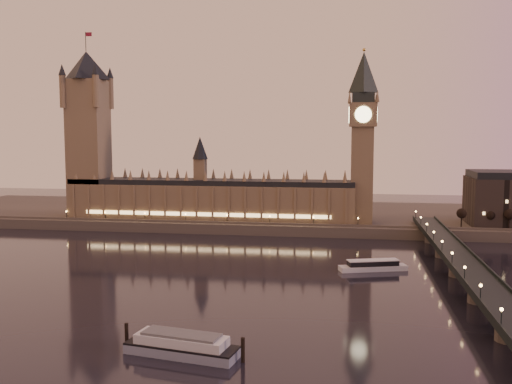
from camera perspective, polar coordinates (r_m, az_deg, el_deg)
ground at (r=238.48m, az=-2.14°, el=-8.69°), size 700.00×700.00×0.00m
far_embankment at (r=395.78m, az=6.81°, el=-2.44°), size 560.00×130.00×6.00m
palace_of_westminster at (r=359.72m, az=-4.67°, el=-0.25°), size 180.00×26.62×52.00m
victoria_tower at (r=384.68m, az=-16.44°, el=6.50°), size 31.68×31.68×118.00m
big_ben at (r=347.51m, az=10.62°, el=6.43°), size 17.68×17.68×104.00m
westminster_bridge at (r=237.41m, az=20.32°, el=-7.75°), size 13.20×260.00×15.30m
bare_tree_0 at (r=344.74m, az=20.00°, el=-2.04°), size 5.67×5.67×11.53m
bare_tree_1 at (r=347.48m, az=22.13°, el=-2.06°), size 5.67×5.67×11.53m
bare_tree_2 at (r=350.69m, az=24.22°, el=-2.08°), size 5.67×5.67×11.53m
cruise_boat_a at (r=257.38m, az=11.62°, el=-7.23°), size 30.48×15.13×4.79m
moored_barge at (r=161.04m, az=-7.45°, el=-14.95°), size 35.62×14.07×6.63m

